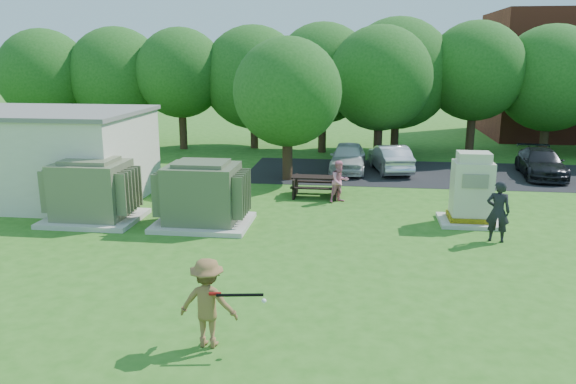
# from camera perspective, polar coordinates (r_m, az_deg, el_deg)

# --- Properties ---
(ground) EXTENTS (120.00, 120.00, 0.00)m
(ground) POSITION_cam_1_polar(r_m,az_deg,el_deg) (13.53, -2.21, -9.42)
(ground) COLOR #2D6619
(ground) RESTS_ON ground
(service_building) EXTENTS (10.00, 5.00, 3.20)m
(service_building) POSITION_cam_1_polar(r_m,az_deg,el_deg) (23.59, -26.54, 3.27)
(service_building) COLOR beige
(service_building) RESTS_ON ground
(service_building_roof) EXTENTS (10.20, 5.20, 0.15)m
(service_building_roof) POSITION_cam_1_polar(r_m,az_deg,el_deg) (23.38, -26.98, 7.30)
(service_building_roof) COLOR slate
(service_building_roof) RESTS_ON service_building
(parking_strip) EXTENTS (20.00, 6.00, 0.01)m
(parking_strip) POSITION_cam_1_polar(r_m,az_deg,el_deg) (26.75, 17.79, 1.69)
(parking_strip) COLOR #232326
(parking_strip) RESTS_ON ground
(transformer_left) EXTENTS (3.00, 2.40, 2.07)m
(transformer_left) POSITION_cam_1_polar(r_m,az_deg,el_deg) (19.33, -19.27, -0.00)
(transformer_left) COLOR beige
(transformer_left) RESTS_ON ground
(transformer_right) EXTENTS (3.00, 2.40, 2.07)m
(transformer_right) POSITION_cam_1_polar(r_m,az_deg,el_deg) (17.99, -8.67, -0.37)
(transformer_right) COLOR beige
(transformer_right) RESTS_ON ground
(generator_cabinet) EXTENTS (1.92, 1.57, 2.34)m
(generator_cabinet) POSITION_cam_1_polar(r_m,az_deg,el_deg) (18.88, 18.12, -0.07)
(generator_cabinet) COLOR beige
(generator_cabinet) RESTS_ON ground
(picnic_table) EXTENTS (1.82, 1.37, 0.78)m
(picnic_table) POSITION_cam_1_polar(r_m,az_deg,el_deg) (21.55, 2.83, 0.83)
(picnic_table) COLOR black
(picnic_table) RESTS_ON ground
(batter) EXTENTS (1.15, 0.70, 1.72)m
(batter) POSITION_cam_1_polar(r_m,az_deg,el_deg) (10.70, -8.15, -11.08)
(batter) COLOR brown
(batter) RESTS_ON ground
(person_by_generator) EXTENTS (0.74, 0.57, 1.82)m
(person_by_generator) POSITION_cam_1_polar(r_m,az_deg,el_deg) (17.35, 20.56, -1.86)
(person_by_generator) COLOR black
(person_by_generator) RESTS_ON ground
(person_at_picnic) EXTENTS (0.95, 0.91, 1.55)m
(person_at_picnic) POSITION_cam_1_polar(r_m,az_deg,el_deg) (20.71, 5.26, 1.06)
(person_at_picnic) COLOR pink
(person_at_picnic) RESTS_ON ground
(car_white) EXTENTS (1.68, 3.97, 1.34)m
(car_white) POSITION_cam_1_polar(r_m,az_deg,el_deg) (26.24, 6.11, 3.54)
(car_white) COLOR silver
(car_white) RESTS_ON ground
(car_silver_a) EXTENTS (2.07, 4.03, 1.26)m
(car_silver_a) POSITION_cam_1_polar(r_m,az_deg,el_deg) (26.50, 10.32, 3.41)
(car_silver_a) COLOR #B5B4B9
(car_silver_a) RESTS_ON ground
(car_dark) EXTENTS (2.02, 4.30, 1.21)m
(car_dark) POSITION_cam_1_polar(r_m,az_deg,el_deg) (27.44, 24.32, 2.69)
(car_dark) COLOR black
(car_dark) RESTS_ON ground
(batting_equipment) EXTENTS (1.02, 0.31, 0.24)m
(batting_equipment) POSITION_cam_1_polar(r_m,az_deg,el_deg) (10.33, -5.02, -10.46)
(batting_equipment) COLOR black
(batting_equipment) RESTS_ON ground
(tree_row) EXTENTS (41.30, 13.30, 7.30)m
(tree_row) POSITION_cam_1_polar(r_m,az_deg,el_deg) (30.77, 6.86, 11.56)
(tree_row) COLOR #47301E
(tree_row) RESTS_ON ground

